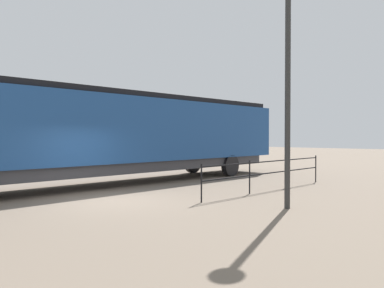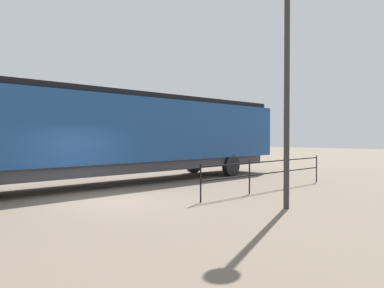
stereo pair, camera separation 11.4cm
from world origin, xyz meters
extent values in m
plane|color=#756656|center=(0.00, 0.00, 0.00)|extent=(120.00, 120.00, 0.00)
cube|color=navy|center=(-3.52, 2.73, 2.34)|extent=(3.02, 18.87, 2.69)
cube|color=black|center=(-3.52, 10.98, 1.94)|extent=(2.90, 2.36, 1.88)
cube|color=black|center=(-3.52, 2.73, 3.81)|extent=(2.72, 18.11, 0.24)
cube|color=#38383D|center=(-3.52, 2.73, 0.78)|extent=(2.72, 17.36, 0.45)
cylinder|color=black|center=(-4.88, 8.76, 0.55)|extent=(0.30, 1.10, 1.10)
cylinder|color=black|center=(-2.16, 8.76, 0.55)|extent=(0.30, 1.10, 1.10)
cylinder|color=#2D2D2D|center=(4.64, 2.81, 3.40)|extent=(0.16, 0.16, 6.81)
cube|color=black|center=(2.23, 5.62, 1.11)|extent=(0.04, 7.62, 0.04)
cube|color=black|center=(2.23, 5.62, 0.66)|extent=(0.04, 7.62, 0.04)
cylinder|color=black|center=(2.23, 1.81, 0.60)|extent=(0.05, 0.05, 1.20)
cylinder|color=black|center=(2.23, 4.35, 0.60)|extent=(0.05, 0.05, 1.20)
cylinder|color=black|center=(2.23, 6.89, 0.60)|extent=(0.05, 0.05, 1.20)
cylinder|color=black|center=(2.23, 9.43, 0.60)|extent=(0.05, 0.05, 1.20)
camera|label=1|loc=(10.31, -6.94, 2.05)|focal=36.04mm
camera|label=2|loc=(10.40, -6.86, 2.05)|focal=36.04mm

